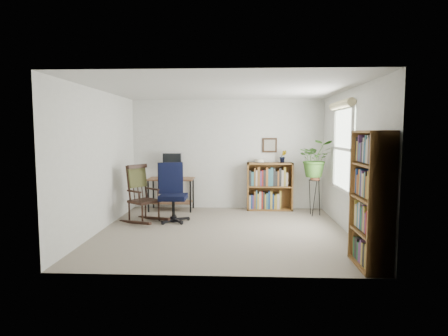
{
  "coord_description": "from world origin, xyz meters",
  "views": [
    {
      "loc": [
        0.3,
        -6.26,
        1.69
      ],
      "look_at": [
        0.0,
        0.4,
        1.05
      ],
      "focal_mm": 30.0,
      "sensor_mm": 36.0,
      "label": 1
    }
  ],
  "objects_px": {
    "desk": "(171,194)",
    "rocking_chair": "(144,193)",
    "tall_bookshelf": "(371,200)",
    "office_chair": "(173,192)",
    "low_bookshelf": "(270,186)"
  },
  "relations": [
    {
      "from": "rocking_chair",
      "to": "tall_bookshelf",
      "type": "relative_size",
      "value": 0.64
    },
    {
      "from": "low_bookshelf",
      "to": "tall_bookshelf",
      "type": "height_order",
      "value": "tall_bookshelf"
    },
    {
      "from": "desk",
      "to": "low_bookshelf",
      "type": "xyz_separation_m",
      "value": [
        2.13,
        0.12,
        0.17
      ]
    },
    {
      "from": "desk",
      "to": "rocking_chair",
      "type": "height_order",
      "value": "rocking_chair"
    },
    {
      "from": "desk",
      "to": "tall_bookshelf",
      "type": "xyz_separation_m",
      "value": [
        3.12,
        -3.3,
        0.5
      ]
    },
    {
      "from": "desk",
      "to": "rocking_chair",
      "type": "distance_m",
      "value": 1.17
    },
    {
      "from": "desk",
      "to": "office_chair",
      "type": "bearing_deg",
      "value": -77.43
    },
    {
      "from": "desk",
      "to": "tall_bookshelf",
      "type": "relative_size",
      "value": 0.57
    },
    {
      "from": "rocking_chair",
      "to": "low_bookshelf",
      "type": "relative_size",
      "value": 1.07
    },
    {
      "from": "desk",
      "to": "rocking_chair",
      "type": "xyz_separation_m",
      "value": [
        -0.31,
        -1.11,
        0.2
      ]
    },
    {
      "from": "office_chair",
      "to": "tall_bookshelf",
      "type": "relative_size",
      "value": 0.66
    },
    {
      "from": "tall_bookshelf",
      "to": "rocking_chair",
      "type": "bearing_deg",
      "value": 147.48
    },
    {
      "from": "office_chair",
      "to": "rocking_chair",
      "type": "relative_size",
      "value": 1.03
    },
    {
      "from": "desk",
      "to": "office_chair",
      "type": "distance_m",
      "value": 1.1
    },
    {
      "from": "tall_bookshelf",
      "to": "office_chair",
      "type": "bearing_deg",
      "value": 142.16
    }
  ]
}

